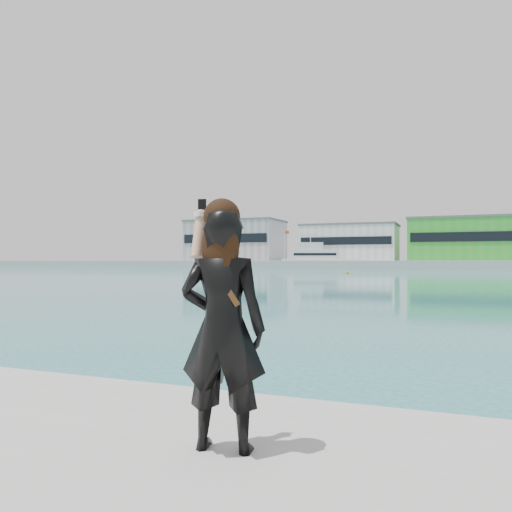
# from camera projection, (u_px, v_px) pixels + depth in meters

# --- Properties ---
(ground) EXTENTS (500.00, 500.00, 0.00)m
(ground) POSITION_uv_depth(u_px,v_px,m) (194.00, 508.00, 4.47)
(ground) COLOR #18646F
(ground) RESTS_ON ground
(far_quay) EXTENTS (320.00, 40.00, 2.00)m
(far_quay) POSITION_uv_depth(u_px,v_px,m) (439.00, 264.00, 125.76)
(far_quay) COLOR #9E9E99
(far_quay) RESTS_ON ground
(warehouse_grey_left) EXTENTS (26.52, 16.36, 11.50)m
(warehouse_grey_left) POSITION_uv_depth(u_px,v_px,m) (236.00, 240.00, 143.72)
(warehouse_grey_left) COLOR gray
(warehouse_grey_left) RESTS_ON far_quay
(warehouse_white) EXTENTS (24.48, 15.35, 9.50)m
(warehouse_white) POSITION_uv_depth(u_px,v_px,m) (350.00, 243.00, 131.84)
(warehouse_white) COLOR silver
(warehouse_white) RESTS_ON far_quay
(warehouse_green) EXTENTS (30.60, 16.36, 10.50)m
(warehouse_green) POSITION_uv_depth(u_px,v_px,m) (474.00, 239.00, 121.04)
(warehouse_green) COLOR green
(warehouse_green) RESTS_ON far_quay
(flagpole_left) EXTENTS (1.28, 0.16, 8.00)m
(flagpole_left) POSITION_uv_depth(u_px,v_px,m) (285.00, 243.00, 131.04)
(flagpole_left) COLOR silver
(flagpole_left) RESTS_ON far_quay
(motor_yacht) EXTENTS (18.85, 9.86, 8.47)m
(motor_yacht) POSITION_uv_depth(u_px,v_px,m) (317.00, 259.00, 122.54)
(motor_yacht) COLOR silver
(motor_yacht) RESTS_ON ground
(buoy_far) EXTENTS (0.50, 0.50, 0.50)m
(buoy_far) POSITION_uv_depth(u_px,v_px,m) (347.00, 274.00, 79.25)
(buoy_far) COLOR #EAAC0C
(buoy_far) RESTS_ON ground
(woman) EXTENTS (0.72, 0.54, 1.92)m
(woman) POSITION_uv_depth(u_px,v_px,m) (222.00, 321.00, 3.75)
(woman) COLOR black
(woman) RESTS_ON near_quay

